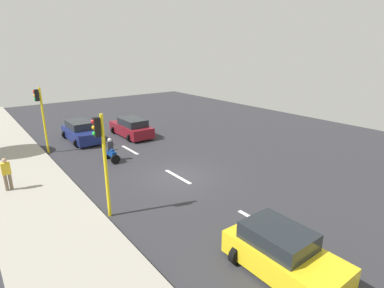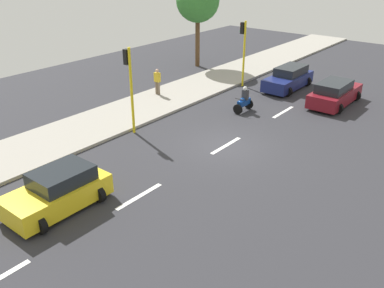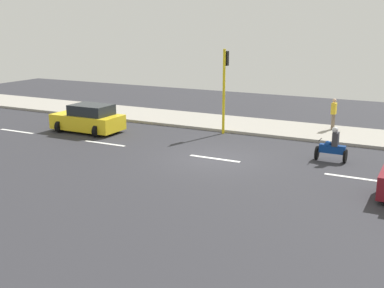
{
  "view_description": "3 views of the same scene",
  "coord_description": "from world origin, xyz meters",
  "px_view_note": "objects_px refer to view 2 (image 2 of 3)",
  "views": [
    {
      "loc": [
        9.08,
        13.25,
        6.96
      ],
      "look_at": [
        -0.96,
        0.06,
        1.77
      ],
      "focal_mm": 28.82,
      "sensor_mm": 36.0,
      "label": 1
    },
    {
      "loc": [
        -10.37,
        15.58,
        8.83
      ],
      "look_at": [
        0.26,
        2.36,
        0.88
      ],
      "focal_mm": 39.02,
      "sensor_mm": 36.0,
      "label": 2
    },
    {
      "loc": [
        -18.78,
        -8.57,
        5.85
      ],
      "look_at": [
        -1.42,
        0.39,
        0.94
      ],
      "focal_mm": 45.52,
      "sensor_mm": 36.0,
      "label": 3
    }
  ],
  "objects_px": {
    "traffic_light_corner": "(129,78)",
    "street_tree_south": "(198,1)",
    "pedestrian_near_signal": "(157,81)",
    "traffic_light_midblock": "(243,44)",
    "car_maroon": "(335,93)",
    "car_dark_blue": "(289,79)",
    "car_yellow_cab": "(58,191)",
    "motorcycle": "(244,101)"
  },
  "relations": [
    {
      "from": "car_yellow_cab",
      "to": "pedestrian_near_signal",
      "type": "height_order",
      "value": "pedestrian_near_signal"
    },
    {
      "from": "car_dark_blue",
      "to": "traffic_light_corner",
      "type": "distance_m",
      "value": 12.63
    },
    {
      "from": "motorcycle",
      "to": "traffic_light_midblock",
      "type": "xyz_separation_m",
      "value": [
        2.9,
        -4.28,
        2.29
      ]
    },
    {
      "from": "traffic_light_midblock",
      "to": "street_tree_south",
      "type": "height_order",
      "value": "street_tree_south"
    },
    {
      "from": "pedestrian_near_signal",
      "to": "traffic_light_midblock",
      "type": "relative_size",
      "value": 0.38
    },
    {
      "from": "car_maroon",
      "to": "traffic_light_midblock",
      "type": "height_order",
      "value": "traffic_light_midblock"
    },
    {
      "from": "traffic_light_midblock",
      "to": "traffic_light_corner",
      "type": "bearing_deg",
      "value": 90.0
    },
    {
      "from": "car_yellow_cab",
      "to": "traffic_light_corner",
      "type": "height_order",
      "value": "traffic_light_corner"
    },
    {
      "from": "pedestrian_near_signal",
      "to": "traffic_light_corner",
      "type": "distance_m",
      "value": 6.26
    },
    {
      "from": "car_yellow_cab",
      "to": "pedestrian_near_signal",
      "type": "xyz_separation_m",
      "value": [
        6.09,
        -11.88,
        0.35
      ]
    },
    {
      "from": "traffic_light_midblock",
      "to": "street_tree_south",
      "type": "bearing_deg",
      "value": -22.29
    },
    {
      "from": "car_maroon",
      "to": "traffic_light_corner",
      "type": "distance_m",
      "value": 12.94
    },
    {
      "from": "traffic_light_corner",
      "to": "car_yellow_cab",
      "type": "bearing_deg",
      "value": 114.66
    },
    {
      "from": "car_maroon",
      "to": "street_tree_south",
      "type": "distance_m",
      "value": 13.42
    },
    {
      "from": "motorcycle",
      "to": "pedestrian_near_signal",
      "type": "relative_size",
      "value": 0.91
    },
    {
      "from": "pedestrian_near_signal",
      "to": "traffic_light_midblock",
      "type": "bearing_deg",
      "value": -118.86
    },
    {
      "from": "car_maroon",
      "to": "traffic_light_corner",
      "type": "xyz_separation_m",
      "value": [
        6.63,
        10.89,
        2.22
      ]
    },
    {
      "from": "car_yellow_cab",
      "to": "pedestrian_near_signal",
      "type": "distance_m",
      "value": 13.35
    },
    {
      "from": "car_maroon",
      "to": "car_dark_blue",
      "type": "xyz_separation_m",
      "value": [
        3.75,
        -1.2,
        -0.0
      ]
    },
    {
      "from": "car_yellow_cab",
      "to": "car_maroon",
      "type": "distance_m",
      "value": 17.96
    },
    {
      "from": "motorcycle",
      "to": "traffic_light_corner",
      "type": "relative_size",
      "value": 0.34
    },
    {
      "from": "pedestrian_near_signal",
      "to": "traffic_light_corner",
      "type": "bearing_deg",
      "value": 120.2
    },
    {
      "from": "pedestrian_near_signal",
      "to": "traffic_light_midblock",
      "type": "xyz_separation_m",
      "value": [
        -3.01,
        -5.45,
        1.87
      ]
    },
    {
      "from": "pedestrian_near_signal",
      "to": "street_tree_south",
      "type": "xyz_separation_m",
      "value": [
        2.85,
        -7.85,
        4.11
      ]
    },
    {
      "from": "motorcycle",
      "to": "car_dark_blue",
      "type": "bearing_deg",
      "value": -89.79
    },
    {
      "from": "car_dark_blue",
      "to": "street_tree_south",
      "type": "bearing_deg",
      "value": -6.02
    },
    {
      "from": "car_maroon",
      "to": "street_tree_south",
      "type": "xyz_separation_m",
      "value": [
        12.48,
        -2.12,
        4.46
      ]
    },
    {
      "from": "car_yellow_cab",
      "to": "motorcycle",
      "type": "height_order",
      "value": "motorcycle"
    },
    {
      "from": "motorcycle",
      "to": "street_tree_south",
      "type": "distance_m",
      "value": 11.9
    },
    {
      "from": "traffic_light_midblock",
      "to": "pedestrian_near_signal",
      "type": "bearing_deg",
      "value": 61.14
    },
    {
      "from": "car_dark_blue",
      "to": "traffic_light_midblock",
      "type": "xyz_separation_m",
      "value": [
        2.88,
        1.48,
        2.22
      ]
    },
    {
      "from": "car_dark_blue",
      "to": "street_tree_south",
      "type": "distance_m",
      "value": 9.85
    },
    {
      "from": "traffic_light_corner",
      "to": "street_tree_south",
      "type": "bearing_deg",
      "value": -65.79
    },
    {
      "from": "car_maroon",
      "to": "car_yellow_cab",
      "type": "bearing_deg",
      "value": 78.61
    },
    {
      "from": "traffic_light_corner",
      "to": "street_tree_south",
      "type": "relative_size",
      "value": 0.65
    },
    {
      "from": "car_yellow_cab",
      "to": "traffic_light_midblock",
      "type": "distance_m",
      "value": 17.74
    },
    {
      "from": "car_maroon",
      "to": "pedestrian_near_signal",
      "type": "distance_m",
      "value": 11.22
    },
    {
      "from": "car_yellow_cab",
      "to": "car_maroon",
      "type": "xyz_separation_m",
      "value": [
        -3.55,
        -17.61,
        0.0
      ]
    },
    {
      "from": "car_yellow_cab",
      "to": "car_maroon",
      "type": "relative_size",
      "value": 0.84
    },
    {
      "from": "car_dark_blue",
      "to": "motorcycle",
      "type": "xyz_separation_m",
      "value": [
        -0.02,
        5.75,
        -0.07
      ]
    },
    {
      "from": "pedestrian_near_signal",
      "to": "street_tree_south",
      "type": "relative_size",
      "value": 0.24
    },
    {
      "from": "traffic_light_midblock",
      "to": "car_dark_blue",
      "type": "bearing_deg",
      "value": -152.83
    }
  ]
}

